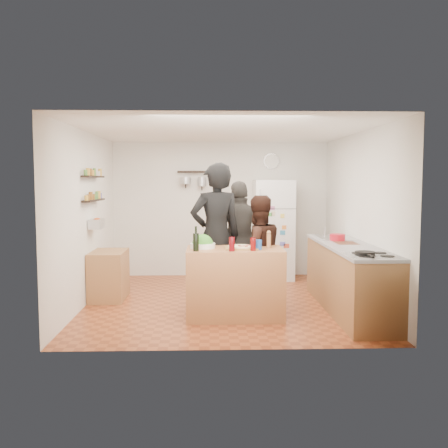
{
  "coord_description": "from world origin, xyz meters",
  "views": [
    {
      "loc": [
        -0.23,
        -7.25,
        1.79
      ],
      "look_at": [
        0.0,
        0.1,
        1.15
      ],
      "focal_mm": 40.0,
      "sensor_mm": 36.0,
      "label": 1
    }
  ],
  "objects_px": {
    "salad_bowl": "(203,246)",
    "side_table": "(109,275)",
    "wine_bottle": "(196,242)",
    "person_center": "(258,252)",
    "counter_run": "(349,278)",
    "pepper_mill": "(269,241)",
    "fridge": "(273,230)",
    "salt_canister": "(259,245)",
    "red_bowl": "(337,237)",
    "wall_clock": "(272,161)",
    "skillet": "(365,253)",
    "person_back": "(240,240)",
    "person_left": "(216,236)",
    "prep_island": "(235,283)"
  },
  "relations": [
    {
      "from": "pepper_mill",
      "to": "fridge",
      "type": "xyz_separation_m",
      "value": [
        0.39,
        2.52,
        -0.1
      ]
    },
    {
      "from": "fridge",
      "to": "side_table",
      "type": "bearing_deg",
      "value": -150.82
    },
    {
      "from": "salad_bowl",
      "to": "person_left",
      "type": "distance_m",
      "value": 0.51
    },
    {
      "from": "prep_island",
      "to": "wine_bottle",
      "type": "bearing_deg",
      "value": -156.25
    },
    {
      "from": "person_center",
      "to": "prep_island",
      "type": "bearing_deg",
      "value": 32.14
    },
    {
      "from": "person_left",
      "to": "salt_canister",
      "type": "bearing_deg",
      "value": 112.23
    },
    {
      "from": "fridge",
      "to": "wall_clock",
      "type": "distance_m",
      "value": 1.29
    },
    {
      "from": "wine_bottle",
      "to": "person_center",
      "type": "xyz_separation_m",
      "value": [
        0.84,
        0.65,
        -0.23
      ]
    },
    {
      "from": "person_left",
      "to": "person_back",
      "type": "height_order",
      "value": "person_left"
    },
    {
      "from": "red_bowl",
      "to": "side_table",
      "type": "xyz_separation_m",
      "value": [
        -3.39,
        0.33,
        -0.6
      ]
    },
    {
      "from": "person_left",
      "to": "person_back",
      "type": "distance_m",
      "value": 0.64
    },
    {
      "from": "pepper_mill",
      "to": "counter_run",
      "type": "height_order",
      "value": "pepper_mill"
    },
    {
      "from": "person_back",
      "to": "red_bowl",
      "type": "xyz_separation_m",
      "value": [
        1.4,
        -0.28,
        0.07
      ]
    },
    {
      "from": "counter_run",
      "to": "side_table",
      "type": "relative_size",
      "value": 3.29
    },
    {
      "from": "person_back",
      "to": "prep_island",
      "type": "bearing_deg",
      "value": 71.92
    },
    {
      "from": "pepper_mill",
      "to": "skillet",
      "type": "bearing_deg",
      "value": -36.1
    },
    {
      "from": "counter_run",
      "to": "skillet",
      "type": "distance_m",
      "value": 1.1
    },
    {
      "from": "salad_bowl",
      "to": "pepper_mill",
      "type": "relative_size",
      "value": 1.83
    },
    {
      "from": "counter_run",
      "to": "skillet",
      "type": "xyz_separation_m",
      "value": [
        -0.1,
        -0.98,
        0.49
      ]
    },
    {
      "from": "person_back",
      "to": "skillet",
      "type": "relative_size",
      "value": 7.64
    },
    {
      "from": "skillet",
      "to": "pepper_mill",
      "type": "bearing_deg",
      "value": 143.9
    },
    {
      "from": "person_back",
      "to": "counter_run",
      "type": "bearing_deg",
      "value": 142.34
    },
    {
      "from": "salad_bowl",
      "to": "person_back",
      "type": "bearing_deg",
      "value": 60.09
    },
    {
      "from": "person_left",
      "to": "person_center",
      "type": "relative_size",
      "value": 1.28
    },
    {
      "from": "pepper_mill",
      "to": "person_left",
      "type": "distance_m",
      "value": 0.83
    },
    {
      "from": "salt_canister",
      "to": "person_center",
      "type": "height_order",
      "value": "person_center"
    },
    {
      "from": "fridge",
      "to": "side_table",
      "type": "relative_size",
      "value": 2.25
    },
    {
      "from": "person_left",
      "to": "fridge",
      "type": "height_order",
      "value": "person_left"
    },
    {
      "from": "prep_island",
      "to": "wine_bottle",
      "type": "relative_size",
      "value": 5.59
    },
    {
      "from": "salt_canister",
      "to": "counter_run",
      "type": "height_order",
      "value": "salt_canister"
    },
    {
      "from": "counter_run",
      "to": "wall_clock",
      "type": "distance_m",
      "value": 3.22
    },
    {
      "from": "salad_bowl",
      "to": "side_table",
      "type": "xyz_separation_m",
      "value": [
        -1.43,
        1.02,
        -0.58
      ]
    },
    {
      "from": "salt_canister",
      "to": "red_bowl",
      "type": "xyz_separation_m",
      "value": [
        1.24,
        0.86,
        -0.01
      ]
    },
    {
      "from": "skillet",
      "to": "fridge",
      "type": "height_order",
      "value": "fridge"
    },
    {
      "from": "salt_canister",
      "to": "person_back",
      "type": "bearing_deg",
      "value": 98.08
    },
    {
      "from": "wine_bottle",
      "to": "salt_canister",
      "type": "bearing_deg",
      "value": 7.13
    },
    {
      "from": "salt_canister",
      "to": "salad_bowl",
      "type": "bearing_deg",
      "value": 166.72
    },
    {
      "from": "prep_island",
      "to": "red_bowl",
      "type": "relative_size",
      "value": 5.62
    },
    {
      "from": "salad_bowl",
      "to": "salt_canister",
      "type": "xyz_separation_m",
      "value": [
        0.72,
        -0.17,
        0.03
      ]
    },
    {
      "from": "person_back",
      "to": "counter_run",
      "type": "height_order",
      "value": "person_back"
    },
    {
      "from": "person_back",
      "to": "pepper_mill",
      "type": "bearing_deg",
      "value": 97.44
    },
    {
      "from": "wine_bottle",
      "to": "side_table",
      "type": "bearing_deg",
      "value": 136.34
    },
    {
      "from": "wine_bottle",
      "to": "red_bowl",
      "type": "bearing_deg",
      "value": 25.25
    },
    {
      "from": "person_left",
      "to": "person_center",
      "type": "height_order",
      "value": "person_left"
    },
    {
      "from": "prep_island",
      "to": "skillet",
      "type": "xyz_separation_m",
      "value": [
        1.49,
        -0.71,
        0.49
      ]
    },
    {
      "from": "salt_canister",
      "to": "counter_run",
      "type": "distance_m",
      "value": 1.44
    },
    {
      "from": "pepper_mill",
      "to": "person_left",
      "type": "xyz_separation_m",
      "value": [
        -0.69,
        0.47,
        0.02
      ]
    },
    {
      "from": "side_table",
      "to": "prep_island",
      "type": "bearing_deg",
      "value": -30.03
    },
    {
      "from": "salad_bowl",
      "to": "side_table",
      "type": "relative_size",
      "value": 0.41
    },
    {
      "from": "salt_canister",
      "to": "side_table",
      "type": "xyz_separation_m",
      "value": [
        -2.15,
        1.19,
        -0.61
      ]
    }
  ]
}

